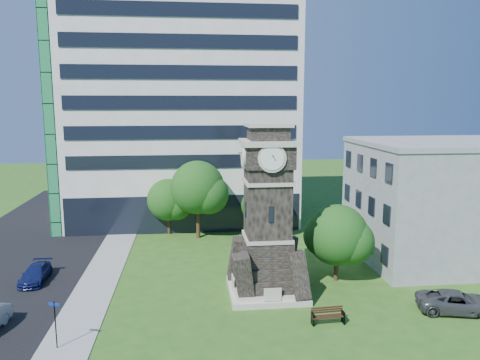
{
  "coord_description": "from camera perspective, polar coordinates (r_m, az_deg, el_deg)",
  "views": [
    {
      "loc": [
        -2.4,
        -29.64,
        13.61
      ],
      "look_at": [
        1.47,
        5.73,
        7.7
      ],
      "focal_mm": 35.0,
      "sensor_mm": 36.0,
      "label": 1
    }
  ],
  "objects": [
    {
      "name": "office_tall",
      "position": [
        55.49,
        -7.19,
        10.0
      ],
      "size": [
        26.2,
        15.11,
        28.6
      ],
      "color": "white",
      "rests_on": "ground"
    },
    {
      "name": "sidewalk",
      "position": [
        37.88,
        -17.0,
        -12.0
      ],
      "size": [
        3.0,
        70.0,
        0.06
      ],
      "primitive_type": "cube",
      "color": "gray",
      "rests_on": "ground"
    },
    {
      "name": "tree_east",
      "position": [
        36.72,
        11.86,
        -6.79
      ],
      "size": [
        5.16,
        4.69,
        5.97
      ],
      "rotation": [
        0.0,
        0.0,
        0.09
      ],
      "color": "#332114",
      "rests_on": "ground"
    },
    {
      "name": "office_low",
      "position": [
        44.58,
        24.02,
        -2.26
      ],
      "size": [
        15.2,
        12.2,
        10.4
      ],
      "color": "#9EA0A3",
      "rests_on": "ground"
    },
    {
      "name": "tree_nw",
      "position": [
        49.1,
        -8.65,
        -2.55
      ],
      "size": [
        4.81,
        4.38,
        5.84
      ],
      "rotation": [
        0.0,
        0.0,
        0.06
      ],
      "color": "#332114",
      "rests_on": "ground"
    },
    {
      "name": "tree_nc",
      "position": [
        47.06,
        -5.09,
        -1.15
      ],
      "size": [
        5.92,
        5.38,
        7.89
      ],
      "rotation": [
        0.0,
        0.0,
        -0.13
      ],
      "color": "#332114",
      "rests_on": "ground"
    },
    {
      "name": "ground",
      "position": [
        32.7,
        -1.53,
        -15.16
      ],
      "size": [
        160.0,
        160.0,
        0.0
      ],
      "primitive_type": "plane",
      "color": "#275919",
      "rests_on": "ground"
    },
    {
      "name": "car_east_lot",
      "position": [
        34.67,
        24.91,
        -13.34
      ],
      "size": [
        5.45,
        3.45,
        1.4
      ],
      "primitive_type": "imported",
      "rotation": [
        0.0,
        0.0,
        1.33
      ],
      "color": "#414246",
      "rests_on": "ground"
    },
    {
      "name": "tree_ne",
      "position": [
        48.25,
        3.18,
        -3.18
      ],
      "size": [
        5.14,
        4.67,
        5.55
      ],
      "rotation": [
        0.0,
        0.0,
        -0.15
      ],
      "color": "#332114",
      "rests_on": "ground"
    },
    {
      "name": "park_bench",
      "position": [
        30.7,
        10.63,
        -15.88
      ],
      "size": [
        2.07,
        0.55,
        1.07
      ],
      "rotation": [
        0.0,
        0.0,
        0.07
      ],
      "color": "black",
      "rests_on": "ground"
    },
    {
      "name": "car_street_north",
      "position": [
        39.82,
        -23.66,
        -10.44
      ],
      "size": [
        1.74,
        4.22,
        1.22
      ],
      "primitive_type": "imported",
      "rotation": [
        0.0,
        0.0,
        0.01
      ],
      "color": "#121A50",
      "rests_on": "ground"
    },
    {
      "name": "clock_tower",
      "position": [
        33.16,
        3.33,
        -5.13
      ],
      "size": [
        5.4,
        5.4,
        12.22
      ],
      "color": "beige",
      "rests_on": "ground"
    },
    {
      "name": "street_sign",
      "position": [
        28.85,
        -21.6,
        -15.52
      ],
      "size": [
        0.67,
        0.07,
        2.81
      ],
      "rotation": [
        0.0,
        0.0,
        -0.35
      ],
      "color": "black",
      "rests_on": "ground"
    }
  ]
}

